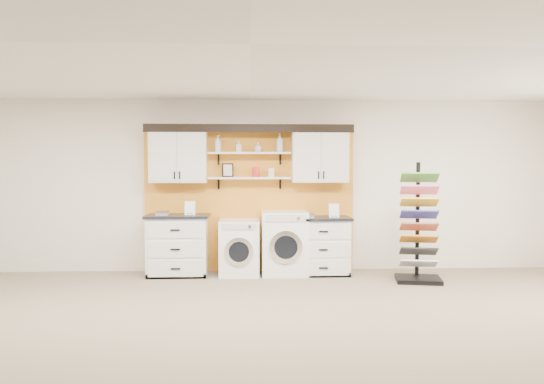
{
  "coord_description": "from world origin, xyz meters",
  "views": [
    {
      "loc": [
        -0.02,
        -4.7,
        1.75
      ],
      "look_at": [
        0.29,
        2.3,
        1.38
      ],
      "focal_mm": 35.0,
      "sensor_mm": 36.0,
      "label": 1
    }
  ],
  "objects_px": {
    "base_cabinet_left": "(178,245)",
    "washer": "(239,247)",
    "base_cabinet_right": "(321,245)",
    "dryer": "(284,243)",
    "sample_rack": "(418,244)"
  },
  "relations": [
    {
      "from": "base_cabinet_left",
      "to": "washer",
      "type": "xyz_separation_m",
      "value": [
        0.96,
        -0.0,
        -0.04
      ]
    },
    {
      "from": "base_cabinet_left",
      "to": "dryer",
      "type": "distance_m",
      "value": 1.68
    },
    {
      "from": "dryer",
      "to": "sample_rack",
      "type": "relative_size",
      "value": 0.56
    },
    {
      "from": "base_cabinet_right",
      "to": "washer",
      "type": "bearing_deg",
      "value": -179.85
    },
    {
      "from": "washer",
      "to": "dryer",
      "type": "height_order",
      "value": "dryer"
    },
    {
      "from": "washer",
      "to": "sample_rack",
      "type": "bearing_deg",
      "value": -12.36
    },
    {
      "from": "base_cabinet_right",
      "to": "washer",
      "type": "distance_m",
      "value": 1.3
    },
    {
      "from": "base_cabinet_right",
      "to": "dryer",
      "type": "relative_size",
      "value": 0.93
    },
    {
      "from": "washer",
      "to": "sample_rack",
      "type": "height_order",
      "value": "sample_rack"
    },
    {
      "from": "base_cabinet_left",
      "to": "dryer",
      "type": "xyz_separation_m",
      "value": [
        1.68,
        -0.0,
        0.02
      ]
    },
    {
      "from": "washer",
      "to": "dryer",
      "type": "distance_m",
      "value": 0.72
    },
    {
      "from": "dryer",
      "to": "sample_rack",
      "type": "xyz_separation_m",
      "value": [
        1.97,
        -0.59,
        0.05
      ]
    },
    {
      "from": "dryer",
      "to": "washer",
      "type": "bearing_deg",
      "value": 180.0
    },
    {
      "from": "base_cabinet_right",
      "to": "sample_rack",
      "type": "bearing_deg",
      "value": -23.07
    },
    {
      "from": "dryer",
      "to": "sample_rack",
      "type": "bearing_deg",
      "value": -16.63
    }
  ]
}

